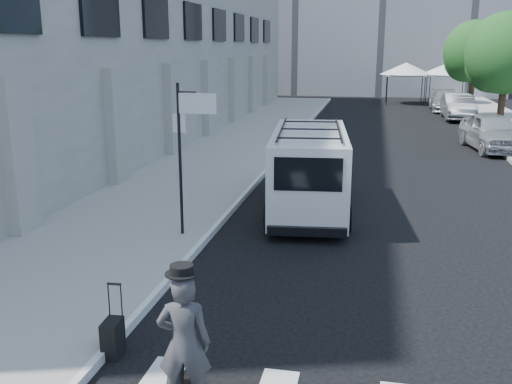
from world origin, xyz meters
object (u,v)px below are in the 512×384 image
at_px(suitcase, 113,338).
at_px(parked_car_c, 445,101).
at_px(cargo_van, 309,169).
at_px(parked_car_a, 492,132).
at_px(businessman, 184,344).
at_px(parked_car_b, 458,107).

height_order(suitcase, parked_car_c, parked_car_c).
relative_size(cargo_van, parked_car_c, 1.22).
bearing_deg(parked_car_a, parked_car_c, 82.95).
relative_size(businessman, parked_car_b, 0.37).
xyz_separation_m(parked_car_a, parked_car_c, (-0.21, 15.96, -0.09)).
distance_m(cargo_van, parked_car_c, 27.77).
relative_size(suitcase, cargo_van, 0.18).
height_order(cargo_van, parked_car_b, cargo_van).
xyz_separation_m(cargo_van, parked_car_a, (6.78, 11.02, -0.34)).
relative_size(cargo_van, parked_car_b, 1.24).
bearing_deg(businessman, parked_car_c, -111.20).
relative_size(businessman, parked_car_a, 0.38).
bearing_deg(parked_car_c, parked_car_b, -86.80).
bearing_deg(cargo_van, parked_car_c, 70.56).
xyz_separation_m(suitcase, parked_car_b, (8.70, 30.36, 0.52)).
bearing_deg(cargo_van, parked_car_a, 52.66).
height_order(suitcase, parked_car_a, parked_car_a).
height_order(parked_car_a, parked_car_b, parked_car_a).
bearing_deg(cargo_van, suitcase, -108.83).
relative_size(parked_car_b, parked_car_c, 0.99).
distance_m(suitcase, parked_car_c, 36.28).
height_order(businessman, parked_car_b, businessman).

